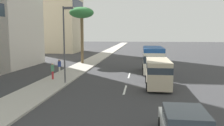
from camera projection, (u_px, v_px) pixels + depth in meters
name	position (u px, v px, depth m)	size (l,w,h in m)	color
ground_plane	(133.00, 63.00, 36.63)	(198.00, 198.00, 0.00)	#38383A
sidewalk_right	(90.00, 62.00, 37.48)	(162.00, 3.26, 0.15)	#B2ADA3
lane_stripe_mid	(125.00, 90.00, 19.44)	(3.20, 0.16, 0.01)	silver
lane_stripe_far	(129.00, 75.00, 26.05)	(3.20, 0.16, 0.01)	silver
minibus_second	(153.00, 59.00, 27.87)	(6.70, 2.42, 3.08)	silver
van_third	(158.00, 71.00, 20.27)	(5.19, 2.09, 2.43)	beige
car_fourth	(150.00, 54.00, 44.35)	(4.01, 1.90, 1.56)	black
pedestrian_near_lamp	(59.00, 66.00, 26.33)	(0.36, 0.39, 1.63)	beige
pedestrian_mid_block	(53.00, 70.00, 23.12)	(0.33, 0.38, 1.63)	red
palm_tree	(82.00, 14.00, 34.95)	(3.70, 3.70, 8.52)	brown
street_lamp	(65.00, 36.00, 21.07)	(0.24, 0.97, 6.97)	#4C4C51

